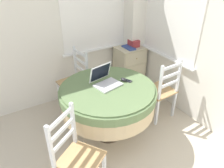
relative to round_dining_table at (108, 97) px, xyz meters
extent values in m
cube|color=white|center=(-0.91, 1.21, 0.66)|extent=(4.36, 0.06, 2.55)
cube|color=white|center=(0.44, 1.17, 0.88)|extent=(1.10, 0.01, 1.42)
cube|color=white|center=(0.44, 1.15, 0.15)|extent=(1.18, 0.07, 0.02)
cube|color=white|center=(1.26, 0.35, 0.88)|extent=(0.01, 1.10, 1.42)
cube|color=white|center=(1.23, 0.35, 0.15)|extent=(0.07, 1.18, 0.02)
cube|color=white|center=(1.13, 1.04, 0.66)|extent=(0.28, 0.28, 2.55)
cylinder|color=#4C3D2D|center=(0.00, 0.00, -0.60)|extent=(0.36, 0.36, 0.03)
cylinder|color=#4C3D2D|center=(0.00, 0.00, -0.23)|extent=(0.11, 0.11, 0.71)
cylinder|color=#CCB284|center=(0.00, 0.00, -0.02)|extent=(1.16, 1.16, 0.30)
cylinder|color=#607A4C|center=(0.00, 0.00, 0.08)|extent=(1.19, 1.19, 0.10)
cylinder|color=#607A4C|center=(0.00, 0.00, 0.14)|extent=(1.13, 1.13, 0.02)
cube|color=silver|center=(0.02, 0.03, 0.15)|extent=(0.35, 0.28, 0.02)
cube|color=silver|center=(0.02, 0.04, 0.16)|extent=(0.29, 0.19, 0.00)
cube|color=silver|center=(-0.01, 0.17, 0.27)|extent=(0.32, 0.13, 0.22)
cube|color=black|center=(-0.01, 0.16, 0.27)|extent=(0.28, 0.11, 0.19)
ellipsoid|color=black|center=(0.24, 0.02, 0.17)|extent=(0.05, 0.08, 0.04)
cube|color=#2D2D33|center=(0.29, 0.00, 0.15)|extent=(0.09, 0.12, 0.01)
cube|color=black|center=(0.29, 0.00, 0.16)|extent=(0.07, 0.09, 0.00)
cube|color=tan|center=(-0.14, 0.85, -0.18)|extent=(0.43, 0.45, 0.02)
cube|color=silver|center=(-0.33, 1.00, -0.40)|extent=(0.04, 0.04, 0.42)
cube|color=silver|center=(-0.28, 0.65, -0.40)|extent=(0.04, 0.04, 0.42)
cube|color=silver|center=(0.00, 1.04, -0.40)|extent=(0.04, 0.04, 0.42)
cube|color=silver|center=(0.05, 0.69, -0.40)|extent=(0.04, 0.04, 0.42)
cube|color=silver|center=(0.00, 1.04, 0.08)|extent=(0.04, 0.04, 0.50)
cube|color=silver|center=(0.05, 0.69, 0.08)|extent=(0.04, 0.04, 0.50)
cube|color=silver|center=(0.02, 0.87, 0.27)|extent=(0.07, 0.35, 0.04)
cube|color=silver|center=(0.02, 0.87, 0.14)|extent=(0.07, 0.35, 0.04)
cube|color=silver|center=(0.02, 0.87, 0.01)|extent=(0.07, 0.35, 0.04)
cube|color=tan|center=(0.86, 0.00, -0.18)|extent=(0.43, 0.41, 0.02)
cube|color=silver|center=(1.02, 0.18, -0.40)|extent=(0.04, 0.04, 0.42)
cube|color=silver|center=(0.67, 0.16, -0.40)|extent=(0.04, 0.04, 0.42)
cube|color=silver|center=(1.04, -0.16, -0.40)|extent=(0.04, 0.04, 0.42)
cube|color=silver|center=(0.69, -0.18, -0.40)|extent=(0.04, 0.04, 0.42)
cube|color=silver|center=(1.04, -0.16, 0.08)|extent=(0.03, 0.03, 0.50)
cube|color=silver|center=(0.69, -0.18, 0.08)|extent=(0.03, 0.03, 0.50)
cube|color=silver|center=(0.87, -0.17, 0.27)|extent=(0.35, 0.04, 0.04)
cube|color=silver|center=(0.87, -0.17, 0.14)|extent=(0.35, 0.04, 0.04)
cube|color=silver|center=(0.87, -0.17, 0.01)|extent=(0.35, 0.04, 0.04)
cube|color=tan|center=(-0.64, -0.57, -0.18)|extent=(0.55, 0.55, 0.02)
cube|color=silver|center=(-0.40, -0.61, -0.40)|extent=(0.05, 0.05, 0.42)
cube|color=silver|center=(-0.59, -0.34, -0.40)|extent=(0.05, 0.05, 0.42)
cube|color=silver|center=(-0.88, -0.53, 0.08)|extent=(0.04, 0.04, 0.50)
cube|color=silver|center=(-0.59, -0.34, 0.08)|extent=(0.04, 0.04, 0.50)
cube|color=silver|center=(-0.73, -0.44, 0.27)|extent=(0.30, 0.22, 0.04)
cube|color=silver|center=(-0.73, -0.44, 0.14)|extent=(0.30, 0.22, 0.04)
cube|color=silver|center=(-0.73, -0.44, 0.01)|extent=(0.30, 0.22, 0.04)
cube|color=beige|center=(0.99, 0.95, -0.24)|extent=(0.47, 0.38, 0.75)
cube|color=beige|center=(0.99, 0.95, 0.15)|extent=(0.50, 0.40, 0.02)
cube|color=beige|center=(0.99, 0.76, 0.01)|extent=(0.42, 0.01, 0.21)
sphere|color=olive|center=(0.99, 0.75, 0.01)|extent=(0.02, 0.02, 0.02)
cube|color=beige|center=(0.99, 0.76, -0.24)|extent=(0.42, 0.01, 0.21)
sphere|color=olive|center=(0.99, 0.75, -0.24)|extent=(0.02, 0.02, 0.02)
cube|color=beige|center=(0.99, 0.76, -0.49)|extent=(0.42, 0.01, 0.21)
sphere|color=olive|center=(0.99, 0.75, -0.49)|extent=(0.02, 0.02, 0.02)
cube|color=#9E3338|center=(1.06, 0.94, 0.21)|extent=(0.15, 0.17, 0.12)
cube|color=#33478C|center=(0.93, 0.91, 0.17)|extent=(0.13, 0.26, 0.02)
camera|label=1|loc=(-1.11, -1.96, 1.52)|focal=35.00mm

